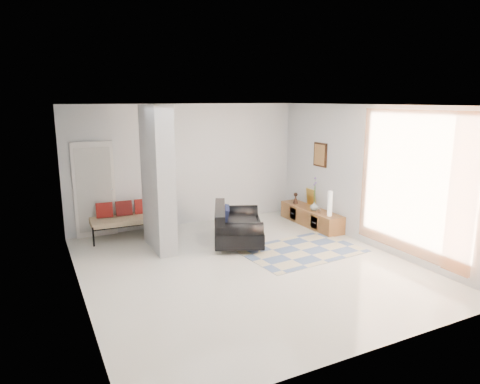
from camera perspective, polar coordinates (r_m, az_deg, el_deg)
name	(u,v)px	position (r m, az deg, el deg)	size (l,w,h in m)	color
floor	(246,266)	(7.72, 0.83, -9.78)	(6.00, 6.00, 0.00)	silver
ceiling	(247,105)	(7.15, 0.90, 11.50)	(6.00, 6.00, 0.00)	white
wall_back	(187,165)	(10.02, -7.07, 3.58)	(6.00, 6.00, 0.00)	silver
wall_front	(372,239)	(4.93, 17.22, -5.95)	(6.00, 6.00, 0.00)	silver
wall_left	(76,206)	(6.54, -21.05, -1.78)	(6.00, 6.00, 0.00)	silver
wall_right	(369,176)	(8.89, 16.81, 2.05)	(6.00, 6.00, 0.00)	silver
partition_column	(158,179)	(8.38, -10.93, 1.76)	(0.35, 1.20, 2.80)	#9A9EA1
hallway_door	(94,190)	(9.57, -18.85, 0.29)	(0.85, 0.06, 2.04)	white
curtain	(412,184)	(8.04, 22.00, 1.01)	(2.55, 2.55, 0.00)	orange
wall_art	(320,155)	(10.02, 10.65, 4.90)	(0.04, 0.45, 0.55)	#361D0E
media_console	(311,216)	(10.18, 9.42, -3.24)	(0.45, 1.93, 0.80)	brown
loveseat	(235,226)	(8.79, -0.65, -4.54)	(1.51, 1.84, 0.76)	silver
daybed	(131,217)	(9.50, -14.28, -3.26)	(1.78, 0.80, 0.77)	black
area_rug	(301,250)	(8.51, 8.16, -7.71)	(2.26, 1.51, 0.01)	#BFB592
cylinder_lamp	(330,203)	(9.51, 11.91, -1.51)	(0.10, 0.10, 0.55)	beige
bronze_figurine	(296,198)	(10.53, 7.42, -0.81)	(0.13, 0.13, 0.27)	black
vase	(314,206)	(9.94, 9.86, -1.87)	(0.20, 0.20, 0.20)	silver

